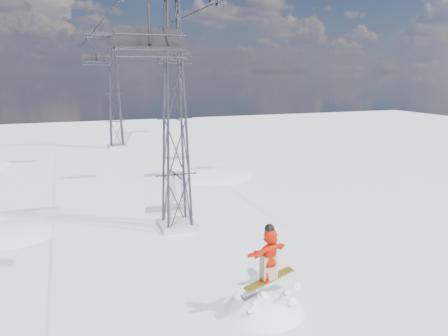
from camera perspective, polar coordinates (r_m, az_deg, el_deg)
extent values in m
plane|color=white|center=(15.04, -1.32, -18.16)|extent=(120.00, 120.00, 0.00)
sphere|color=white|center=(36.24, -1.49, -15.81)|extent=(20.00, 20.00, 20.00)
cube|color=#999999|center=(22.17, -6.10, -7.42)|extent=(1.80, 1.80, 0.30)
cube|color=#999999|center=(46.15, -13.76, 2.73)|extent=(1.80, 1.80, 0.30)
cube|color=#2F3137|center=(45.68, -14.50, 16.58)|extent=(5.00, 0.35, 0.35)
cube|color=#2F3137|center=(45.47, -17.36, 16.18)|extent=(0.80, 0.25, 0.50)
cube|color=#2F3137|center=(45.95, -11.65, 16.44)|extent=(0.80, 0.25, 0.50)
cylinder|color=black|center=(32.04, -15.92, 17.71)|extent=(0.06, 51.00, 0.06)
cylinder|color=black|center=(32.72, -7.83, 17.94)|extent=(0.06, 51.00, 0.06)
cube|color=#997E14|center=(14.31, 5.92, -14.25)|extent=(1.74, 0.55, 0.40)
imported|color=red|center=(13.95, 6.00, -11.10)|extent=(1.63, 0.96, 1.68)
cube|color=#8C7B56|center=(14.13, 5.96, -12.78)|extent=(0.56, 0.49, 0.77)
sphere|color=black|center=(13.64, 6.08, -7.94)|extent=(0.31, 0.31, 0.31)
cylinder|color=black|center=(14.75, -9.82, 19.92)|extent=(0.09, 0.09, 2.46)
cube|color=black|center=(14.64, -9.64, 15.15)|extent=(2.24, 0.50, 0.09)
cube|color=black|center=(14.90, -9.87, 16.38)|extent=(2.24, 0.07, 0.61)
cylinder|color=black|center=(14.35, -9.38, 14.09)|extent=(2.24, 0.07, 0.07)
cylinder|color=black|center=(14.34, -9.43, 16.78)|extent=(2.24, 0.06, 0.06)
cylinder|color=black|center=(29.87, -6.53, 16.21)|extent=(0.09, 0.09, 2.38)
cube|color=black|center=(29.81, -6.47, 13.93)|extent=(2.17, 0.49, 0.09)
cube|color=black|center=(30.05, -6.60, 14.53)|extent=(2.17, 0.06, 0.60)
cylinder|color=black|center=(29.54, -6.33, 13.42)|extent=(2.17, 0.06, 0.06)
cylinder|color=black|center=(29.51, -6.33, 14.68)|extent=(2.17, 0.05, 0.05)
cylinder|color=black|center=(36.92, -16.45, 15.06)|extent=(0.09, 0.09, 2.39)
cube|color=black|center=(36.87, -16.33, 13.21)|extent=(2.17, 0.49, 0.09)
cube|color=black|center=(37.12, -16.39, 13.70)|extent=(2.17, 0.07, 0.60)
cylinder|color=black|center=(36.60, -16.27, 12.80)|extent=(2.17, 0.07, 0.07)
cylinder|color=black|center=(36.56, -16.33, 13.82)|extent=(2.17, 0.05, 0.05)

